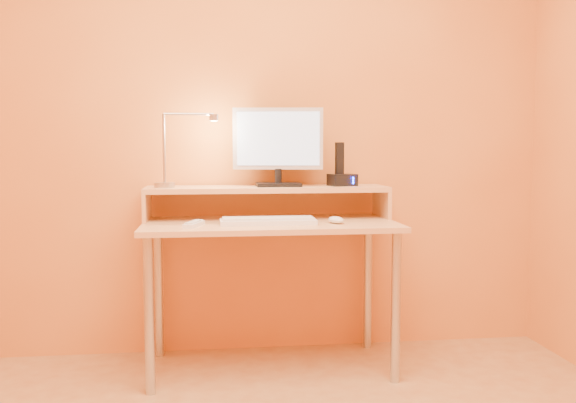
{
  "coord_description": "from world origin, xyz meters",
  "views": [
    {
      "loc": [
        -0.28,
        -1.73,
        1.07
      ],
      "look_at": [
        0.08,
        1.13,
        0.82
      ],
      "focal_mm": 38.45,
      "sensor_mm": 36.0,
      "label": 1
    }
  ],
  "objects": [
    {
      "name": "monitor_panel",
      "position": [
        0.06,
        1.34,
        1.12
      ],
      "size": [
        0.45,
        0.1,
        0.31
      ],
      "primitive_type": "cube",
      "rotation": [
        0.0,
        0.0,
        -0.14
      ],
      "color": "#BABABF",
      "rests_on": "monitor_neck"
    },
    {
      "name": "wall_back",
      "position": [
        0.0,
        1.5,
        1.25
      ],
      "size": [
        3.0,
        0.04,
        2.5
      ],
      "primitive_type": "cube",
      "color": "#CA6C27",
      "rests_on": "floor"
    },
    {
      "name": "shelf_riser_right",
      "position": [
        0.59,
        1.33,
        0.79
      ],
      "size": [
        0.02,
        0.3,
        0.14
      ],
      "primitive_type": "cube",
      "color": "tan",
      "rests_on": "desk_lower"
    },
    {
      "name": "lamp_arm",
      "position": [
        -0.38,
        1.3,
        1.24
      ],
      "size": [
        0.24,
        0.01,
        0.01
      ],
      "primitive_type": "cylinder",
      "rotation": [
        0.0,
        1.57,
        0.0
      ],
      "color": "#B3B2B7",
      "rests_on": "lamp_post"
    },
    {
      "name": "monitor_neck",
      "position": [
        0.06,
        1.33,
        0.93
      ],
      "size": [
        0.04,
        0.04,
        0.07
      ],
      "primitive_type": "cylinder",
      "color": "black",
      "rests_on": "monitor_foot"
    },
    {
      "name": "phone_led",
      "position": [
        0.43,
        1.28,
        0.91
      ],
      "size": [
        0.01,
        0.0,
        0.04
      ],
      "primitive_type": "cube",
      "color": "#143AFF",
      "rests_on": "phone_dock"
    },
    {
      "name": "desk_lower",
      "position": [
        0.0,
        1.18,
        0.71
      ],
      "size": [
        1.2,
        0.6,
        0.02
      ],
      "primitive_type": "cube",
      "color": "tan",
      "rests_on": "floor"
    },
    {
      "name": "monitor_foot",
      "position": [
        0.06,
        1.33,
        0.89
      ],
      "size": [
        0.22,
        0.16,
        0.02
      ],
      "primitive_type": "cube",
      "color": "black",
      "rests_on": "desk_shelf"
    },
    {
      "name": "mouse",
      "position": [
        0.3,
        1.07,
        0.74
      ],
      "size": [
        0.09,
        0.11,
        0.03
      ],
      "primitive_type": "ellipsoid",
      "rotation": [
        0.0,
        0.0,
        0.4
      ],
      "color": "silver",
      "rests_on": "desk_lower"
    },
    {
      "name": "lamp_bulb",
      "position": [
        -0.26,
        1.3,
        1.2
      ],
      "size": [
        0.03,
        0.03,
        0.0
      ],
      "primitive_type": "cylinder",
      "color": "#FFEAC6",
      "rests_on": "lamp_head"
    },
    {
      "name": "phone_handset",
      "position": [
        0.37,
        1.33,
        1.02
      ],
      "size": [
        0.04,
        0.03,
        0.16
      ],
      "primitive_type": "cube",
      "rotation": [
        0.0,
        0.0,
        0.24
      ],
      "color": "black",
      "rests_on": "phone_dock"
    },
    {
      "name": "phone_dock",
      "position": [
        0.38,
        1.33,
        0.91
      ],
      "size": [
        0.15,
        0.13,
        0.06
      ],
      "primitive_type": "cube",
      "rotation": [
        0.0,
        0.0,
        0.24
      ],
      "color": "black",
      "rests_on": "desk_shelf"
    },
    {
      "name": "monitor_back",
      "position": [
        0.06,
        1.36,
        1.12
      ],
      "size": [
        0.4,
        0.07,
        0.26
      ],
      "primitive_type": "cube",
      "rotation": [
        0.0,
        0.0,
        -0.14
      ],
      "color": "black",
      "rests_on": "monitor_panel"
    },
    {
      "name": "remote_control",
      "position": [
        -0.36,
        1.05,
        0.73
      ],
      "size": [
        0.1,
        0.18,
        0.02
      ],
      "primitive_type": "cube",
      "rotation": [
        0.0,
        0.0,
        -0.31
      ],
      "color": "silver",
      "rests_on": "desk_lower"
    },
    {
      "name": "desk_shelf",
      "position": [
        0.0,
        1.33,
        0.87
      ],
      "size": [
        1.2,
        0.3,
        0.02
      ],
      "primitive_type": "cube",
      "color": "tan",
      "rests_on": "desk_lower"
    },
    {
      "name": "keyboard",
      "position": [
        -0.02,
        1.09,
        0.73
      ],
      "size": [
        0.44,
        0.14,
        0.02
      ],
      "primitive_type": "cube",
      "rotation": [
        0.0,
        0.0,
        -0.0
      ],
      "color": "silver",
      "rests_on": "desk_lower"
    },
    {
      "name": "desk_leg_br",
      "position": [
        0.55,
        1.43,
        0.35
      ],
      "size": [
        0.04,
        0.04,
        0.69
      ],
      "primitive_type": "cylinder",
      "color": "#B3B2B7",
      "rests_on": "floor"
    },
    {
      "name": "lamp_post",
      "position": [
        -0.5,
        1.3,
        1.07
      ],
      "size": [
        0.01,
        0.01,
        0.33
      ],
      "primitive_type": "cylinder",
      "color": "#B3B2B7",
      "rests_on": "lamp_base"
    },
    {
      "name": "monitor_screen",
      "position": [
        0.06,
        1.32,
        1.12
      ],
      "size": [
        0.41,
        0.06,
        0.27
      ],
      "primitive_type": "cube",
      "rotation": [
        0.0,
        0.0,
        -0.14
      ],
      "color": "#A3BEE3",
      "rests_on": "monitor_panel"
    },
    {
      "name": "desk_leg_fr",
      "position": [
        0.55,
        0.93,
        0.35
      ],
      "size": [
        0.04,
        0.04,
        0.69
      ],
      "primitive_type": "cylinder",
      "color": "#B3B2B7",
      "rests_on": "floor"
    },
    {
      "name": "lamp_base",
      "position": [
        -0.5,
        1.3,
        0.89
      ],
      "size": [
        0.1,
        0.1,
        0.02
      ],
      "primitive_type": "cylinder",
      "color": "#B3B2B7",
      "rests_on": "desk_shelf"
    },
    {
      "name": "lamp_head",
      "position": [
        -0.26,
        1.3,
        1.22
      ],
      "size": [
        0.04,
        0.04,
        0.03
      ],
      "primitive_type": "cylinder",
      "color": "#B3B2B7",
      "rests_on": "lamp_arm"
    },
    {
      "name": "desk_leg_fl",
      "position": [
        -0.55,
        0.93,
        0.35
      ],
      "size": [
        0.04,
        0.04,
        0.69
      ],
      "primitive_type": "cylinder",
      "color": "#B3B2B7",
      "rests_on": "floor"
    },
    {
      "name": "shelf_riser_left",
      "position": [
        -0.59,
        1.33,
        0.79
      ],
      "size": [
        0.02,
        0.3,
        0.14
      ],
      "primitive_type": "cube",
      "color": "tan",
      "rests_on": "desk_lower"
    },
    {
      "name": "desk_leg_bl",
      "position": [
        -0.55,
        1.43,
        0.35
      ],
      "size": [
        0.04,
        0.04,
        0.69
      ],
      "primitive_type": "cylinder",
      "color": "#B3B2B7",
      "rests_on": "floor"
    }
  ]
}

